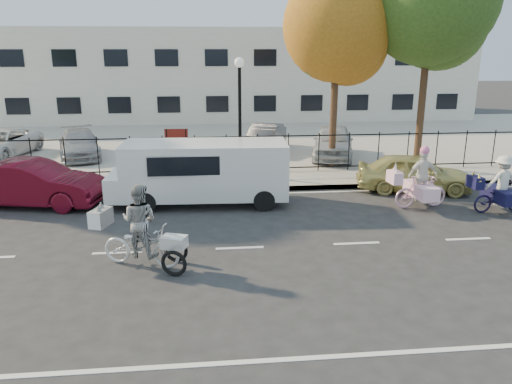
{
  "coord_description": "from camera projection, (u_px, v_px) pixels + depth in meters",
  "views": [
    {
      "loc": [
        -0.76,
        -11.56,
        4.84
      ],
      "look_at": [
        0.53,
        1.2,
        1.1
      ],
      "focal_mm": 35.0,
      "sensor_mm": 36.0,
      "label": 1
    }
  ],
  "objects": [
    {
      "name": "gold_sedan",
      "position": [
        414.0,
        173.0,
        17.2
      ],
      "size": [
        4.11,
        2.37,
        1.32
      ],
      "primitive_type": "imported",
      "rotation": [
        0.0,
        0.0,
        1.35
      ],
      "color": "tan",
      "rests_on": "ground"
    },
    {
      "name": "white_van",
      "position": [
        202.0,
        170.0,
        15.7
      ],
      "size": [
        5.64,
        2.1,
        1.98
      ],
      "rotation": [
        0.0,
        0.0,
        -0.04
      ],
      "color": "white",
      "rests_on": "ground"
    },
    {
      "name": "red_sedan",
      "position": [
        33.0,
        184.0,
        15.61
      ],
      "size": [
        4.59,
        2.36,
        1.44
      ],
      "primitive_type": "imported",
      "rotation": [
        0.0,
        0.0,
        1.37
      ],
      "color": "#590A1A",
      "rests_on": "ground"
    },
    {
      "name": "building",
      "position": [
        215.0,
        74.0,
        35.5
      ],
      "size": [
        34.0,
        10.0,
        6.0
      ],
      "primitive_type": "cube",
      "color": "silver",
      "rests_on": "ground"
    },
    {
      "name": "street_sign",
      "position": [
        177.0,
        143.0,
        18.39
      ],
      "size": [
        0.85,
        0.06,
        1.8
      ],
      "color": "black",
      "rests_on": "sidewalk"
    },
    {
      "name": "sidewalk",
      "position": [
        228.0,
        182.0,
        18.27
      ],
      "size": [
        60.0,
        2.2,
        0.15
      ],
      "primitive_type": "cube",
      "color": "#A8A399",
      "rests_on": "ground"
    },
    {
      "name": "zebra_trike",
      "position": [
        141.0,
        235.0,
        11.29
      ],
      "size": [
        2.25,
        1.45,
        1.94
      ],
      "rotation": [
        0.0,
        0.0,
        1.23
      ],
      "color": "white",
      "rests_on": "ground"
    },
    {
      "name": "road_markings",
      "position": [
        240.0,
        248.0,
        12.47
      ],
      "size": [
        60.0,
        9.52,
        0.01
      ],
      "primitive_type": null,
      "color": "silver",
      "rests_on": "ground"
    },
    {
      "name": "lot_car_a",
      "position": [
        79.0,
        144.0,
        21.93
      ],
      "size": [
        2.66,
        4.35,
        1.18
      ],
      "primitive_type": "imported",
      "rotation": [
        0.0,
        0.0,
        0.27
      ],
      "color": "#989A9F",
      "rests_on": "parking_lot"
    },
    {
      "name": "tree_east",
      "position": [
        434.0,
        5.0,
        18.48
      ],
      "size": [
        4.92,
        4.92,
        9.01
      ],
      "color": "#442D1D",
      "rests_on": "ground"
    },
    {
      "name": "lamppost",
      "position": [
        240.0,
        96.0,
        18.14
      ],
      "size": [
        0.36,
        0.36,
        4.33
      ],
      "color": "black",
      "rests_on": "sidewalk"
    },
    {
      "name": "lot_car_d",
      "position": [
        333.0,
        142.0,
        21.78
      ],
      "size": [
        2.71,
        4.46,
        1.42
      ],
      "primitive_type": "imported",
      "rotation": [
        0.0,
        0.0,
        -0.27
      ],
      "color": "#B6BABE",
      "rests_on": "parking_lot"
    },
    {
      "name": "lot_car_b",
      "position": [
        1.0,
        143.0,
        21.98
      ],
      "size": [
        2.83,
        4.61,
        1.19
      ],
      "primitive_type": "imported",
      "rotation": [
        0.0,
        0.0,
        -0.21
      ],
      "color": "silver",
      "rests_on": "parking_lot"
    },
    {
      "name": "iron_fence",
      "position": [
        226.0,
        154.0,
        19.09
      ],
      "size": [
        58.0,
        0.06,
        1.5
      ],
      "primitive_type": null,
      "color": "black",
      "rests_on": "sidewalk"
    },
    {
      "name": "curb",
      "position": [
        230.0,
        190.0,
        17.27
      ],
      "size": [
        60.0,
        0.1,
        0.15
      ],
      "primitive_type": "cube",
      "color": "#A8A399",
      "rests_on": "ground"
    },
    {
      "name": "ground",
      "position": [
        240.0,
        248.0,
        12.47
      ],
      "size": [
        120.0,
        120.0,
        0.0
      ],
      "primitive_type": "plane",
      "color": "#333334"
    },
    {
      "name": "lot_car_c",
      "position": [
        265.0,
        138.0,
        23.26
      ],
      "size": [
        2.55,
        3.91,
        1.22
      ],
      "primitive_type": "imported",
      "rotation": [
        0.0,
        0.0,
        -0.37
      ],
      "color": "#4A4B52",
      "rests_on": "parking_lot"
    },
    {
      "name": "parking_lot",
      "position": [
        220.0,
        139.0,
        26.77
      ],
      "size": [
        60.0,
        15.6,
        0.15
      ],
      "primitive_type": "cube",
      "color": "#A8A399",
      "rests_on": "ground"
    },
    {
      "name": "bull_bike",
      "position": [
        500.0,
        190.0,
        15.02
      ],
      "size": [
        1.89,
        1.3,
        1.75
      ],
      "rotation": [
        0.0,
        0.0,
        1.63
      ],
      "color": "black",
      "rests_on": "ground"
    },
    {
      "name": "tree_mid",
      "position": [
        340.0,
        32.0,
        18.96
      ],
      "size": [
        4.18,
        4.18,
        7.67
      ],
      "color": "#442D1D",
      "rests_on": "ground"
    },
    {
      "name": "unicorn_bike",
      "position": [
        420.0,
        185.0,
        15.43
      ],
      "size": [
        1.96,
        1.37,
        1.96
      ],
      "rotation": [
        0.0,
        0.0,
        1.66
      ],
      "color": "#F6BBD7",
      "rests_on": "ground"
    }
  ]
}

